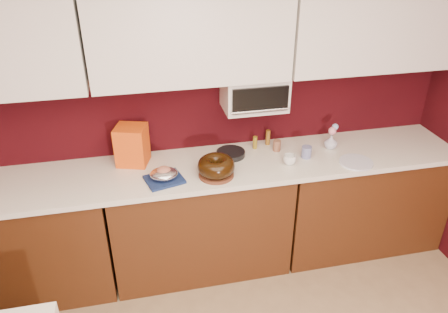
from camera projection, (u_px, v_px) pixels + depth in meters
The scene contains 26 objects.
wall_back at pixel (190, 106), 3.24m from camera, with size 4.00×0.02×2.50m, color #36070C.
base_cabinet_left at pixel (16, 244), 3.12m from camera, with size 1.31×0.58×0.86m, color #45220D.
base_cabinet_center at pixel (200, 219), 3.37m from camera, with size 1.31×0.58×0.86m, color #45220D.
base_cabinet_right at pixel (358, 198), 3.62m from camera, with size 1.31×0.58×0.86m, color #45220D.
countertop at pixel (198, 169), 3.15m from camera, with size 4.00×0.62×0.04m, color silver.
upper_cabinet_center at pixel (190, 29), 2.81m from camera, with size 1.31×0.33×0.70m, color white.
upper_cabinet_right at pixel (379, 19), 3.06m from camera, with size 1.31×0.33×0.70m, color white.
toaster_oven at pixel (254, 92), 3.14m from camera, with size 0.45×0.30×0.25m, color white.
toaster_oven_door at pixel (260, 100), 3.00m from camera, with size 0.40×0.02×0.18m, color black.
toaster_oven_handle at pixel (261, 111), 3.02m from camera, with size 0.02×0.02×0.42m, color silver.
cake_base at pixel (216, 174), 3.03m from camera, with size 0.25×0.25×0.02m, color #5D2E1C.
bundt_cake at pixel (216, 166), 3.00m from camera, with size 0.26×0.26×0.11m, color black.
navy_towel at pixel (164, 179), 2.98m from camera, with size 0.24×0.21×0.02m, color navy.
foil_ham_nest at pixel (164, 174), 2.95m from camera, with size 0.19×0.16×0.07m, color white.
roasted_ham at pixel (164, 171), 2.94m from camera, with size 0.10×0.08×0.06m, color #BB6D55.
pandoro_box at pixel (132, 145), 3.13m from camera, with size 0.21×0.19×0.29m, color red.
dark_pan at pixel (231, 153), 3.28m from camera, with size 0.22×0.22×0.04m, color black.
coffee_mug at pixel (290, 159), 3.16m from camera, with size 0.08×0.08×0.09m, color white.
blue_jar at pixel (306, 152), 3.25m from camera, with size 0.07×0.07×0.09m, color navy.
flower_vase at pixel (331, 141), 3.37m from camera, with size 0.08×0.08×0.12m, color silver.
flower_pink at pixel (332, 131), 3.33m from camera, with size 0.06×0.06×0.06m, color pink.
flower_blue at pixel (335, 127), 3.34m from camera, with size 0.05×0.05×0.05m, color #86A3D7.
china_plate at pixel (356, 162), 3.19m from camera, with size 0.24×0.24×0.01m, color silver.
amber_bottle at pixel (255, 143), 3.37m from camera, with size 0.03×0.03×0.10m, color olive.
paper_cup at pixel (277, 146), 3.34m from camera, with size 0.06×0.06×0.09m, color brown.
amber_bottle_tall at pixel (268, 137), 3.42m from camera, with size 0.04×0.04×0.12m, color brown.
Camera 1 is at (-0.40, -0.75, 2.49)m, focal length 35.00 mm.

